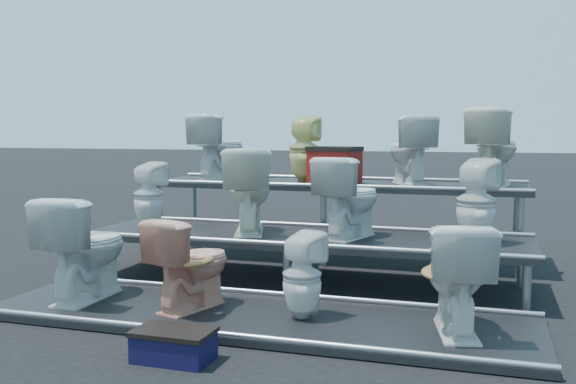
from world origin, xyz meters
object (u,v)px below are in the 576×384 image
(toilet_9, at_px, (304,149))
(toilet_11, at_px, (494,148))
(toilet_2, at_px, (302,275))
(toilet_5, at_px, (248,190))
(toilet_6, at_px, (350,197))
(red_crate, at_px, (335,167))
(toilet_1, at_px, (191,263))
(toilet_8, at_px, (219,147))
(toilet_3, at_px, (456,277))
(toilet_10, at_px, (409,151))
(toilet_4, at_px, (149,195))
(toilet_0, at_px, (85,247))
(toilet_7, at_px, (476,201))
(step_stool, at_px, (174,347))

(toilet_9, distance_m, toilet_11, 2.07)
(toilet_2, distance_m, toilet_5, 1.67)
(toilet_6, xyz_separation_m, red_crate, (-0.43, 1.21, 0.21))
(toilet_6, bearing_deg, toilet_5, 17.32)
(toilet_1, relative_size, toilet_8, 0.93)
(toilet_3, xyz_separation_m, toilet_10, (-0.64, 2.60, 0.78))
(toilet_4, height_order, toilet_11, toilet_11)
(toilet_0, bearing_deg, toilet_10, -132.49)
(toilet_3, xyz_separation_m, red_crate, (-1.45, 2.51, 0.59))
(toilet_2, xyz_separation_m, toilet_5, (-0.92, 1.30, 0.49))
(toilet_2, bearing_deg, toilet_6, -74.83)
(toilet_1, distance_m, toilet_11, 3.54)
(toilet_7, distance_m, toilet_10, 1.54)
(toilet_9, bearing_deg, toilet_8, 1.82)
(toilet_0, xyz_separation_m, toilet_8, (0.07, 2.60, 0.76))
(toilet_5, xyz_separation_m, toilet_11, (2.26, 1.30, 0.40))
(toilet_2, height_order, toilet_7, toilet_7)
(toilet_6, distance_m, step_stool, 2.45)
(toilet_3, bearing_deg, toilet_4, -34.10)
(toilet_6, distance_m, toilet_10, 1.41)
(toilet_0, distance_m, toilet_10, 3.57)
(toilet_0, height_order, toilet_10, toilet_10)
(toilet_10, distance_m, step_stool, 3.86)
(toilet_0, xyz_separation_m, toilet_9, (1.13, 2.60, 0.75))
(toilet_9, xyz_separation_m, step_stool, (0.16, -3.54, -1.15))
(toilet_7, relative_size, toilet_10, 1.01)
(toilet_6, xyz_separation_m, toilet_11, (1.26, 1.30, 0.43))
(toilet_0, height_order, toilet_6, toilet_6)
(toilet_2, bearing_deg, toilet_11, -98.62)
(toilet_4, relative_size, toilet_8, 0.87)
(step_stool, bearing_deg, toilet_11, 62.09)
(toilet_7, bearing_deg, toilet_5, 19.22)
(toilet_4, height_order, toilet_5, toilet_5)
(toilet_3, relative_size, toilet_11, 0.95)
(toilet_8, height_order, step_stool, toilet_8)
(toilet_0, relative_size, toilet_2, 1.33)
(toilet_4, relative_size, toilet_11, 0.82)
(toilet_3, relative_size, toilet_9, 1.02)
(toilet_9, bearing_deg, toilet_11, -178.18)
(toilet_2, height_order, toilet_8, toilet_8)
(toilet_5, relative_size, toilet_8, 1.06)
(toilet_10, height_order, step_stool, toilet_10)
(toilet_4, bearing_deg, toilet_5, -171.40)
(toilet_7, height_order, red_crate, red_crate)
(toilet_0, height_order, toilet_7, toilet_7)
(toilet_5, height_order, toilet_6, toilet_5)
(toilet_10, bearing_deg, toilet_6, 48.67)
(toilet_3, relative_size, toilet_7, 1.04)
(toilet_1, xyz_separation_m, toilet_3, (2.00, 0.00, 0.03))
(toilet_10, bearing_deg, toilet_0, 23.39)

